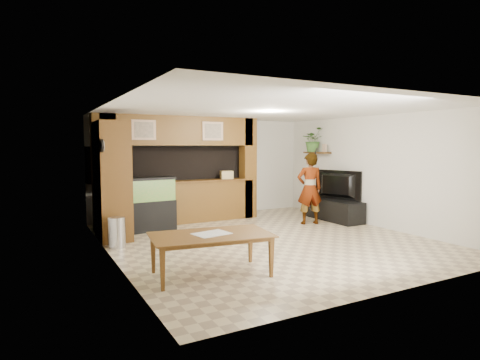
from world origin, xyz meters
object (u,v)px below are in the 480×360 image
television (335,185)px  dining_table (212,255)px  person (310,189)px  pantry_cabinet (112,181)px  aquarium (150,205)px

television → dining_table: size_ratio=0.74×
television → person: size_ratio=0.75×
pantry_cabinet → person: bearing=-7.9°
aquarium → person: size_ratio=0.70×
person → pantry_cabinet: bearing=8.9°
aquarium → dining_table: bearing=-95.1°
dining_table → pantry_cabinet: bearing=112.3°
television → person: (-0.86, -0.06, -0.04)m
television → dining_table: television is taller
television → person: person is taller
television → pantry_cabinet: bearing=67.1°
aquarium → television: size_ratio=0.93×
aquarium → pantry_cabinet: bearing=-158.9°
television → aquarium: bearing=60.7°
pantry_cabinet → television: pantry_cabinet is taller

